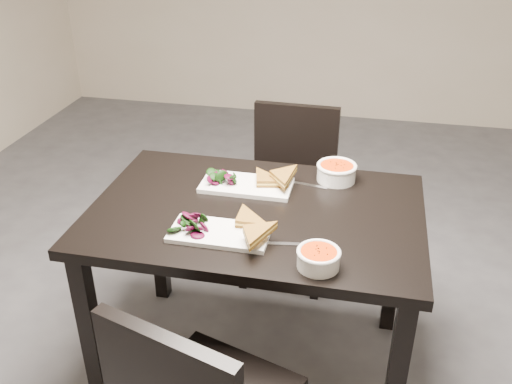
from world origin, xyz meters
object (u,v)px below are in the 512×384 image
plate_near (220,233)px  soup_bowl_far (337,171)px  table (256,232)px  soup_bowl_near (318,257)px  chair_far (291,182)px  plate_far (247,185)px

plate_near → soup_bowl_far: 0.60m
soup_bowl_far → plate_near: bearing=-125.5°
table → soup_bowl_far: (0.26, 0.29, 0.14)m
table → soup_bowl_near: soup_bowl_near is taller
chair_far → plate_far: chair_far is taller
chair_far → plate_near: (-0.10, -0.93, 0.27)m
plate_far → soup_bowl_near: bearing=-54.2°
table → soup_bowl_near: (0.26, -0.30, 0.13)m
plate_near → soup_bowl_near: soup_bowl_near is taller
soup_bowl_near → soup_bowl_far: size_ratio=0.86×
chair_far → soup_bowl_near: 1.11m
chair_far → soup_bowl_far: chair_far is taller
plate_near → soup_bowl_far: bearing=54.5°
plate_near → soup_bowl_near: size_ratio=2.44×
chair_far → plate_near: bearing=-94.6°
table → soup_bowl_far: bearing=47.5°
plate_far → soup_bowl_far: bearing=21.7°
soup_bowl_near → table: bearing=130.6°
chair_far → plate_far: 0.65m
table → soup_bowl_far: 0.41m
table → plate_far: (-0.07, 0.16, 0.11)m
table → chair_far: bearing=88.5°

